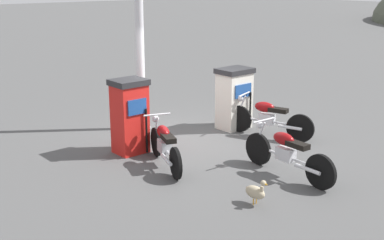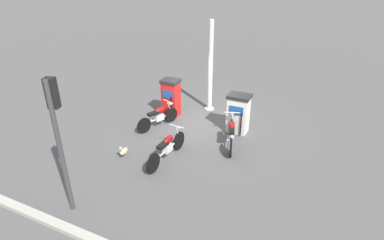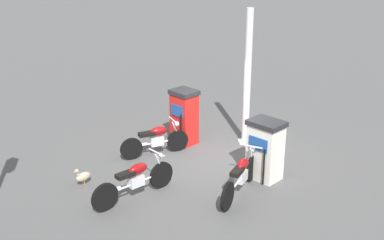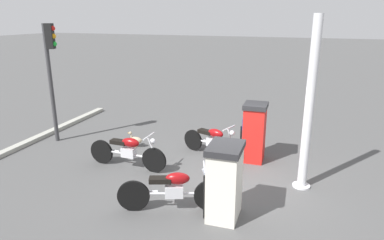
{
  "view_description": "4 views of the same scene",
  "coord_description": "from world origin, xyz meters",
  "px_view_note": "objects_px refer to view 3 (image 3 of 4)",
  "views": [
    {
      "loc": [
        8.69,
        -6.66,
        3.64
      ],
      "look_at": [
        0.7,
        -0.52,
        0.75
      ],
      "focal_mm": 47.36,
      "sensor_mm": 36.0,
      "label": 1
    },
    {
      "loc": [
        10.08,
        5.05,
        5.85
      ],
      "look_at": [
        1.35,
        0.35,
        0.89
      ],
      "focal_mm": 29.87,
      "sensor_mm": 36.0,
      "label": 2
    },
    {
      "loc": [
        8.19,
        8.1,
        5.46
      ],
      "look_at": [
        0.66,
        -0.19,
        1.27
      ],
      "focal_mm": 44.87,
      "sensor_mm": 36.0,
      "label": 3
    },
    {
      "loc": [
        -1.71,
        7.17,
        3.76
      ],
      "look_at": [
        1.2,
        -0.5,
        1.26
      ],
      "focal_mm": 31.96,
      "sensor_mm": 36.0,
      "label": 4
    }
  ],
  "objects_px": {
    "fuel_pump_far": "(265,149)",
    "wandering_duck": "(83,176)",
    "fuel_pump_near": "(184,117)",
    "motorcycle_far_pump": "(241,175)",
    "motorcycle_extra": "(135,180)",
    "canopy_support_pole": "(247,81)",
    "motorcycle_near_pump": "(156,139)"
  },
  "relations": [
    {
      "from": "wandering_duck",
      "to": "canopy_support_pole",
      "type": "height_order",
      "value": "canopy_support_pole"
    },
    {
      "from": "motorcycle_near_pump",
      "to": "motorcycle_extra",
      "type": "bearing_deg",
      "value": 40.43
    },
    {
      "from": "motorcycle_near_pump",
      "to": "motorcycle_extra",
      "type": "relative_size",
      "value": 0.85
    },
    {
      "from": "motorcycle_near_pump",
      "to": "canopy_support_pole",
      "type": "xyz_separation_m",
      "value": [
        -2.46,
        1.02,
        1.38
      ]
    },
    {
      "from": "motorcycle_far_pump",
      "to": "canopy_support_pole",
      "type": "relative_size",
      "value": 0.54
    },
    {
      "from": "fuel_pump_far",
      "to": "canopy_support_pole",
      "type": "distance_m",
      "value": 2.51
    },
    {
      "from": "fuel_pump_far",
      "to": "motorcycle_extra",
      "type": "relative_size",
      "value": 0.68
    },
    {
      "from": "motorcycle_far_pump",
      "to": "motorcycle_extra",
      "type": "xyz_separation_m",
      "value": [
        1.91,
        -1.45,
        -0.01
      ]
    },
    {
      "from": "motorcycle_near_pump",
      "to": "motorcycle_far_pump",
      "type": "height_order",
      "value": "motorcycle_far_pump"
    },
    {
      "from": "motorcycle_extra",
      "to": "canopy_support_pole",
      "type": "distance_m",
      "value": 4.5
    },
    {
      "from": "motorcycle_extra",
      "to": "canopy_support_pole",
      "type": "xyz_separation_m",
      "value": [
        -4.25,
        -0.51,
        1.37
      ]
    },
    {
      "from": "motorcycle_near_pump",
      "to": "canopy_support_pole",
      "type": "relative_size",
      "value": 0.49
    },
    {
      "from": "fuel_pump_near",
      "to": "motorcycle_near_pump",
      "type": "xyz_separation_m",
      "value": [
        1.11,
        0.11,
        -0.35
      ]
    },
    {
      "from": "fuel_pump_far",
      "to": "motorcycle_far_pump",
      "type": "xyz_separation_m",
      "value": [
        1.0,
        0.14,
        -0.29
      ]
    },
    {
      "from": "fuel_pump_far",
      "to": "motorcycle_near_pump",
      "type": "xyz_separation_m",
      "value": [
        1.11,
        -2.84,
        -0.3
      ]
    },
    {
      "from": "motorcycle_far_pump",
      "to": "wandering_duck",
      "type": "relative_size",
      "value": 4.33
    },
    {
      "from": "motorcycle_far_pump",
      "to": "canopy_support_pole",
      "type": "bearing_deg",
      "value": -140.11
    },
    {
      "from": "fuel_pump_near",
      "to": "fuel_pump_far",
      "type": "relative_size",
      "value": 1.06
    },
    {
      "from": "motorcycle_near_pump",
      "to": "fuel_pump_near",
      "type": "bearing_deg",
      "value": -174.49
    },
    {
      "from": "motorcycle_far_pump",
      "to": "motorcycle_extra",
      "type": "bearing_deg",
      "value": -37.27
    },
    {
      "from": "fuel_pump_near",
      "to": "canopy_support_pole",
      "type": "distance_m",
      "value": 2.03
    },
    {
      "from": "motorcycle_extra",
      "to": "wandering_duck",
      "type": "distance_m",
      "value": 1.47
    },
    {
      "from": "fuel_pump_far",
      "to": "wandering_duck",
      "type": "xyz_separation_m",
      "value": [
        3.47,
        -2.65,
        -0.53
      ]
    },
    {
      "from": "fuel_pump_far",
      "to": "motorcycle_near_pump",
      "type": "relative_size",
      "value": 0.8
    },
    {
      "from": "wandering_duck",
      "to": "canopy_support_pole",
      "type": "relative_size",
      "value": 0.12
    },
    {
      "from": "fuel_pump_near",
      "to": "motorcycle_far_pump",
      "type": "bearing_deg",
      "value": 71.98
    },
    {
      "from": "fuel_pump_far",
      "to": "wandering_duck",
      "type": "distance_m",
      "value": 4.4
    },
    {
      "from": "fuel_pump_near",
      "to": "fuel_pump_far",
      "type": "distance_m",
      "value": 2.95
    },
    {
      "from": "fuel_pump_far",
      "to": "canopy_support_pole",
      "type": "xyz_separation_m",
      "value": [
        -1.34,
        -1.82,
        1.07
      ]
    },
    {
      "from": "motorcycle_extra",
      "to": "fuel_pump_far",
      "type": "bearing_deg",
      "value": 155.77
    },
    {
      "from": "motorcycle_far_pump",
      "to": "fuel_pump_far",
      "type": "bearing_deg",
      "value": -172.0
    },
    {
      "from": "motorcycle_near_pump",
      "to": "wandering_duck",
      "type": "height_order",
      "value": "motorcycle_near_pump"
    }
  ]
}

